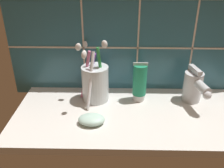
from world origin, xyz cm
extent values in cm
cube|color=silver|center=(0.00, 0.00, 1.00)|extent=(65.87, 29.80, 2.00)
cube|color=#336B7F|center=(0.00, 15.15, 21.00)|extent=(75.87, 1.50, 41.99)
cube|color=beige|center=(0.00, 14.30, 15.96)|extent=(75.87, 0.24, 0.50)
cube|color=beige|center=(-14.82, 14.30, 21.00)|extent=(0.50, 0.24, 41.99)
cube|color=beige|center=(1.65, 14.30, 21.00)|extent=(0.50, 0.24, 41.99)
cube|color=beige|center=(18.11, 14.30, 21.00)|extent=(0.50, 0.24, 41.99)
cylinder|color=silver|center=(-10.94, 7.16, 7.32)|extent=(7.89, 7.89, 10.64)
cylinder|color=green|center=(-9.07, 7.04, 10.42)|extent=(2.89, 1.46, 16.14)
ellipsoid|color=white|center=(-8.03, 6.82, 19.53)|extent=(2.16, 1.67, 2.38)
cylinder|color=purple|center=(-12.45, 10.70, 9.30)|extent=(4.22, 6.03, 14.15)
ellipsoid|color=white|center=(-14.18, 13.48, 17.22)|extent=(2.37, 2.73, 2.68)
cylinder|color=pink|center=(-13.71, 7.61, 9.84)|extent=(3.90, 1.29, 15.06)
ellipsoid|color=white|center=(-15.39, 7.78, 18.36)|extent=(2.21, 1.51, 2.49)
cylinder|color=white|center=(-11.89, 3.48, 10.07)|extent=(2.86, 6.03, 15.62)
ellipsoid|color=white|center=(-12.87, 0.68, 18.78)|extent=(1.99, 2.61, 2.63)
cylinder|color=white|center=(2.10, 7.16, 3.02)|extent=(3.40, 3.40, 2.03)
cylinder|color=#1E8C60|center=(2.10, 7.16, 8.66)|extent=(4.00, 4.00, 9.25)
cube|color=silver|center=(2.10, 7.16, 13.68)|extent=(4.20, 0.36, 0.80)
cylinder|color=silver|center=(17.70, 7.31, 6.50)|extent=(5.47, 5.47, 8.99)
cylinder|color=silver|center=(18.48, 3.38, 9.01)|extent=(3.97, 8.33, 2.46)
sphere|color=silver|center=(19.26, -0.54, 8.19)|extent=(2.30, 2.30, 2.30)
cube|color=silver|center=(17.70, 7.31, 11.99)|extent=(2.54, 6.16, 1.20)
ellipsoid|color=silver|center=(-11.01, -5.16, 3.22)|extent=(6.92, 5.19, 2.44)
camera|label=1|loc=(-4.50, -58.05, 40.80)|focal=40.00mm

